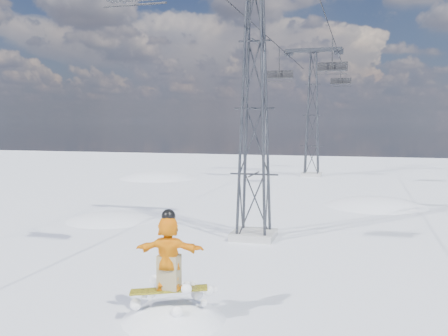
# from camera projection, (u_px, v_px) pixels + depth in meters

# --- Properties ---
(ground) EXTENTS (120.00, 120.00, 0.00)m
(ground) POSITION_uv_depth(u_px,v_px,m) (164.00, 302.00, 13.73)
(ground) COLOR white
(ground) RESTS_ON ground
(snow_terrain) EXTENTS (39.00, 37.00, 22.00)m
(snow_terrain) POSITION_uv_depth(u_px,v_px,m) (216.00, 322.00, 36.28)
(snow_terrain) COLOR white
(snow_terrain) RESTS_ON ground
(lift_tower_near) EXTENTS (5.20, 1.80, 11.43)m
(lift_tower_near) POSITION_uv_depth(u_px,v_px,m) (254.00, 109.00, 20.68)
(lift_tower_near) COLOR #999999
(lift_tower_near) RESTS_ON ground
(lift_tower_far) EXTENTS (5.20, 1.80, 11.43)m
(lift_tower_far) POSITION_uv_depth(u_px,v_px,m) (312.00, 116.00, 44.67)
(lift_tower_far) COLOR #999999
(lift_tower_far) RESTS_ON ground
(haul_cables) EXTENTS (4.46, 51.00, 0.06)m
(haul_cables) POSITION_uv_depth(u_px,v_px,m) (293.00, 27.00, 31.22)
(haul_cables) COLOR black
(haul_cables) RESTS_ON ground
(lift_chair_mid) EXTENTS (2.13, 0.61, 2.64)m
(lift_chair_mid) POSITION_uv_depth(u_px,v_px,m) (332.00, 67.00, 34.96)
(lift_chair_mid) COLOR black
(lift_chair_mid) RESTS_ON ground
(lift_chair_far) EXTENTS (2.21, 0.64, 2.74)m
(lift_chair_far) POSITION_uv_depth(u_px,v_px,m) (279.00, 75.00, 40.05)
(lift_chair_far) COLOR black
(lift_chair_far) RESTS_ON ground
(lift_chair_extra) EXTENTS (2.01, 0.58, 2.49)m
(lift_chair_extra) POSITION_uv_depth(u_px,v_px,m) (341.00, 81.00, 48.90)
(lift_chair_extra) COLOR black
(lift_chair_extra) RESTS_ON ground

